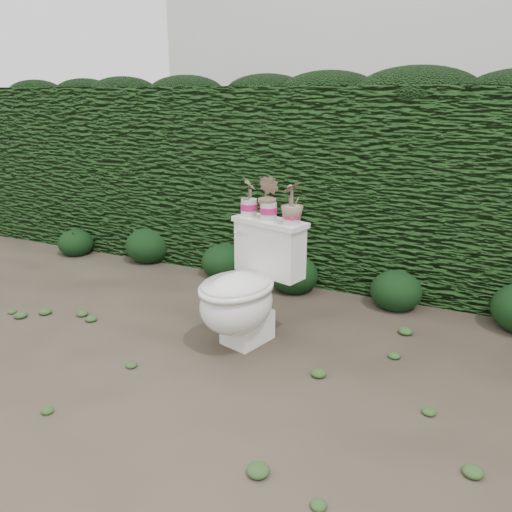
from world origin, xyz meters
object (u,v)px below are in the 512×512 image
at_px(potted_plant_left, 249,197).
at_px(potted_plant_center, 269,199).
at_px(toilet, 245,291).
at_px(potted_plant_right, 292,204).

xyz_separation_m(potted_plant_left, potted_plant_center, (0.16, -0.05, 0.01)).
bearing_deg(potted_plant_center, toilet, -80.02).
height_order(potted_plant_center, potted_plant_right, potted_plant_center).
height_order(potted_plant_left, potted_plant_right, same).
bearing_deg(potted_plant_right, potted_plant_left, -88.55).
bearing_deg(potted_plant_left, potted_plant_right, -125.22).
distance_m(toilet, potted_plant_left, 0.62).
bearing_deg(toilet, potted_plant_center, 92.59).
bearing_deg(potted_plant_left, toilet, -178.56).
distance_m(toilet, potted_plant_center, 0.60).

